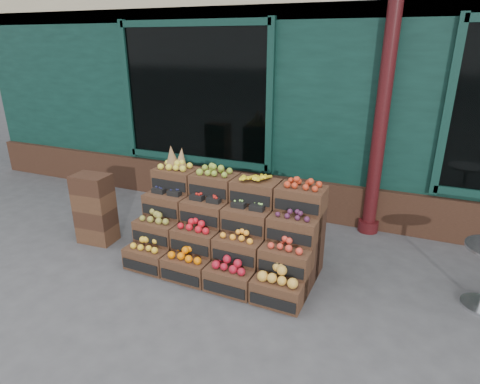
% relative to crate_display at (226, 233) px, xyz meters
% --- Properties ---
extents(ground, '(60.00, 60.00, 0.00)m').
position_rel_crate_display_xyz_m(ground, '(0.26, -0.43, -0.41)').
color(ground, '#424244').
rests_on(ground, ground).
extents(shop_facade, '(12.00, 6.24, 4.80)m').
position_rel_crate_display_xyz_m(shop_facade, '(0.26, 4.68, 1.98)').
color(shop_facade, black).
rests_on(shop_facade, ground).
extents(crate_display, '(2.17, 1.10, 1.34)m').
position_rel_crate_display_xyz_m(crate_display, '(0.00, 0.00, 0.00)').
color(crate_display, '#442A1A').
rests_on(crate_display, ground).
extents(spare_crates, '(0.49, 0.35, 0.93)m').
position_rel_crate_display_xyz_m(spare_crates, '(-1.85, -0.12, 0.05)').
color(spare_crates, '#442A1A').
rests_on(spare_crates, ground).
extents(shopkeeper, '(0.81, 0.69, 1.88)m').
position_rel_crate_display_xyz_m(shopkeeper, '(-1.03, 2.18, 0.53)').
color(shopkeeper, '#1D6727').
rests_on(shopkeeper, ground).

